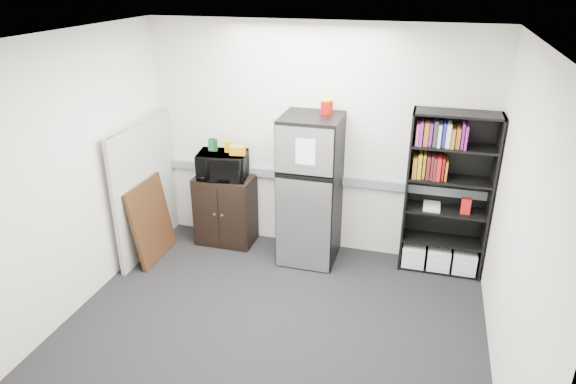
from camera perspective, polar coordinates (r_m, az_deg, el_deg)
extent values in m
plane|color=black|center=(5.14, -1.80, -14.86)|extent=(4.00, 4.00, 0.00)
cube|color=silver|center=(6.00, 3.06, 5.67)|extent=(4.00, 0.02, 2.70)
cube|color=silver|center=(4.32, 24.27, -3.93)|extent=(0.02, 3.50, 2.70)
cube|color=silver|center=(5.34, -22.92, 1.48)|extent=(0.02, 3.50, 2.70)
cube|color=white|center=(4.06, -2.29, 16.60)|extent=(4.00, 3.50, 0.02)
cube|color=gray|center=(6.13, 2.91, 1.58)|extent=(3.92, 0.05, 0.10)
cube|color=white|center=(6.02, -0.19, 7.75)|extent=(0.14, 0.00, 0.10)
cube|color=black|center=(5.85, 13.04, 0.12)|extent=(0.02, 0.34, 1.85)
cube|color=black|center=(5.89, 21.53, -0.80)|extent=(0.02, 0.34, 1.85)
cube|color=black|center=(6.00, 17.29, 0.26)|extent=(0.90, 0.02, 1.85)
cube|color=black|center=(5.56, 18.42, 8.28)|extent=(0.90, 0.34, 0.02)
cube|color=black|center=(6.26, 16.30, -7.94)|extent=(0.85, 0.32, 0.03)
cube|color=black|center=(6.09, 16.67, -5.12)|extent=(0.85, 0.32, 0.03)
cube|color=black|center=(5.93, 17.08, -1.98)|extent=(0.85, 0.32, 0.02)
cube|color=black|center=(5.78, 17.51, 1.33)|extent=(0.85, 0.32, 0.02)
cube|color=black|center=(5.66, 17.97, 4.80)|extent=(0.85, 0.32, 0.02)
cube|color=silver|center=(6.17, 13.80, -6.62)|extent=(0.25, 0.30, 0.25)
cube|color=silver|center=(6.18, 16.40, -6.89)|extent=(0.25, 0.30, 0.25)
cube|color=silver|center=(6.20, 18.99, -7.15)|extent=(0.25, 0.30, 0.25)
cube|color=gray|center=(6.30, -15.58, 0.34)|extent=(0.05, 1.30, 1.60)
cube|color=#B2B2B7|center=(6.04, -16.41, 7.42)|extent=(0.06, 1.30, 0.02)
cube|color=black|center=(6.43, -6.93, -1.96)|extent=(0.70, 0.44, 0.88)
cube|color=black|center=(6.31, -9.12, -2.62)|extent=(0.32, 0.01, 0.77)
cube|color=black|center=(6.19, -6.27, -3.01)|extent=(0.32, 0.01, 0.77)
cylinder|color=#B2B2B7|center=(6.23, -8.20, -2.45)|extent=(0.02, 0.02, 0.02)
cylinder|color=#B2B2B7|center=(6.20, -7.36, -2.57)|extent=(0.02, 0.02, 0.02)
imported|color=black|center=(6.18, -7.27, 2.97)|extent=(0.63, 0.48, 0.32)
cube|color=#19592F|center=(6.19, -8.49, 5.23)|extent=(0.07, 0.05, 0.15)
cube|color=#0C3511|center=(6.18, -8.21, 5.21)|extent=(0.07, 0.05, 0.15)
cube|color=gold|center=(6.11, -6.67, 5.04)|extent=(0.08, 0.06, 0.14)
cube|color=#B97812|center=(6.02, -5.61, 4.61)|extent=(0.20, 0.13, 0.10)
cube|color=black|center=(5.88, 2.50, 0.17)|extent=(0.65, 0.65, 1.72)
cube|color=#B3B3B8|center=(5.36, 1.77, 4.53)|extent=(0.63, 0.02, 0.52)
cube|color=#B3B3B8|center=(5.71, 1.66, -3.82)|extent=(0.63, 0.02, 1.10)
cube|color=black|center=(5.45, 1.70, 1.58)|extent=(0.63, 0.01, 0.03)
cube|color=white|center=(5.34, 1.94, 4.46)|extent=(0.21, 0.00, 0.28)
cube|color=black|center=(5.59, 2.66, 8.37)|extent=(0.65, 0.65, 0.02)
cylinder|color=#980C07|center=(5.65, 4.34, 9.47)|extent=(0.13, 0.13, 0.17)
cylinder|color=gold|center=(5.63, 4.37, 10.39)|extent=(0.14, 0.14, 0.02)
cube|color=black|center=(6.24, -14.96, -3.08)|extent=(0.19, 0.74, 0.95)
cube|color=silver|center=(6.23, -14.77, -3.11)|extent=(0.13, 0.63, 0.80)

